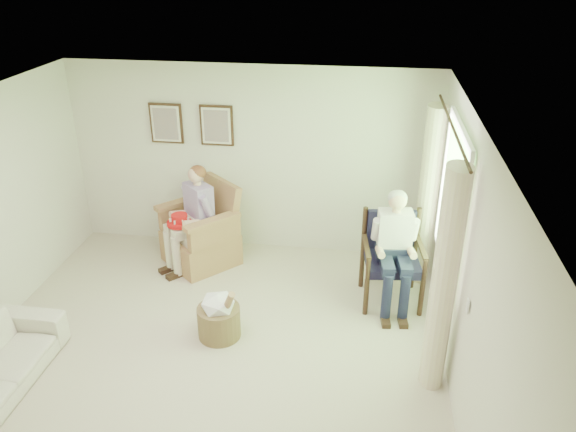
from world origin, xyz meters
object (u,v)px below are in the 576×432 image
object	(u,v)px
hatbox	(219,315)
wood_armchair	(392,254)
wicker_armchair	(201,237)
person_wicker	(195,211)
person_dark	(395,242)
red_hat	(180,221)

from	to	relation	value
hatbox	wood_armchair	bearing A→B (deg)	29.75
wicker_armchair	person_wicker	size ratio (longest dim) A/B	0.81
person_dark	hatbox	size ratio (longest dim) A/B	2.04
wicker_armchair	wood_armchair	bearing A→B (deg)	31.35
wood_armchair	red_hat	size ratio (longest dim) A/B	3.23
person_wicker	hatbox	xyz separation A→B (m)	(0.66, -1.44, -0.55)
person_wicker	red_hat	distance (m)	0.24
person_wicker	person_dark	bearing A→B (deg)	30.69
wood_armchair	person_dark	world-z (taller)	person_dark
wicker_armchair	person_dark	distance (m)	2.69
person_dark	red_hat	distance (m)	2.76
wicker_armchair	hatbox	bearing A→B (deg)	-24.73
wood_armchair	person_dark	bearing A→B (deg)	-96.50
wood_armchair	wicker_armchair	bearing A→B (deg)	162.20
wicker_armchair	person_dark	bearing A→B (deg)	27.56
person_dark	hatbox	distance (m)	2.17
wicker_armchair	wood_armchair	world-z (taller)	wicker_armchair
wicker_armchair	hatbox	xyz separation A→B (m)	(0.66, -1.59, -0.08)
person_dark	hatbox	bearing A→B (deg)	-160.99
wicker_armchair	person_dark	size ratio (longest dim) A/B	0.79
person_dark	person_wicker	bearing A→B (deg)	161.53
person_wicker	person_dark	size ratio (longest dim) A/B	0.97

